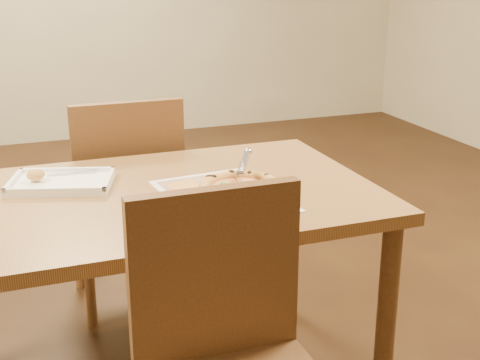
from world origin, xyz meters
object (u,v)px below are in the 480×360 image
object	(u,v)px
appetizer_tray	(59,183)
dining_table	(163,218)
chair_near	(228,336)
menu	(222,195)
pizza_cutter	(243,166)
chair_far	(126,181)
plate	(240,194)
pizza	(241,188)

from	to	relation	value
appetizer_tray	dining_table	bearing A→B (deg)	-29.96
chair_near	menu	size ratio (longest dim) A/B	1.06
chair_near	pizza_cutter	distance (m)	0.62
appetizer_tray	menu	world-z (taller)	appetizer_tray
chair_far	plate	bearing A→B (deg)	106.47
dining_table	plate	bearing A→B (deg)	-28.01
chair_far	menu	xyz separation A→B (m)	(0.16, -0.70, 0.16)
chair_far	dining_table	bearing A→B (deg)	90.00
chair_near	pizza	xyz separation A→B (m)	(0.21, 0.48, 0.18)
chair_near	pizza_cutter	size ratio (longest dim) A/B	3.77
chair_far	pizza	size ratio (longest dim) A/B	1.85
pizza_cutter	menu	size ratio (longest dim) A/B	0.28
dining_table	plate	world-z (taller)	plate
appetizer_tray	chair_near	bearing A→B (deg)	-69.47
chair_near	plate	distance (m)	0.56
plate	menu	distance (m)	0.05
chair_far	menu	world-z (taller)	chair_far
chair_near	pizza_cutter	world-z (taller)	chair_near
chair_near	pizza	size ratio (longest dim) A/B	1.85
menu	plate	bearing A→B (deg)	-15.67
plate	pizza	distance (m)	0.02
chair_near	pizza	world-z (taller)	chair_near
dining_table	chair_near	bearing A→B (deg)	-90.00
chair_near	pizza	bearing A→B (deg)	66.34
menu	dining_table	bearing A→B (deg)	148.50
plate	pizza	size ratio (longest dim) A/B	0.97
pizza	pizza_cutter	size ratio (longest dim) A/B	2.04
dining_table	chair_near	xyz separation A→B (m)	(0.00, -0.60, -0.07)
pizza	menu	xyz separation A→B (m)	(-0.05, 0.02, -0.02)
dining_table	pizza_cutter	size ratio (longest dim) A/B	10.43
chair_near	pizza_cutter	bearing A→B (deg)	65.89
dining_table	chair_far	distance (m)	0.61
pizza	pizza_cutter	xyz separation A→B (m)	(0.02, 0.04, 0.05)
chair_far	plate	world-z (taller)	chair_far
chair_far	appetizer_tray	distance (m)	0.55
chair_near	chair_far	world-z (taller)	same
chair_far	chair_near	bearing A→B (deg)	90.00
pizza	chair_near	bearing A→B (deg)	-113.66
dining_table	plate	xyz separation A→B (m)	(0.21, -0.11, 0.09)
dining_table	pizza	distance (m)	0.27
plate	appetizer_tray	xyz separation A→B (m)	(-0.50, 0.28, 0.00)
chair_near	chair_far	size ratio (longest dim) A/B	1.00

